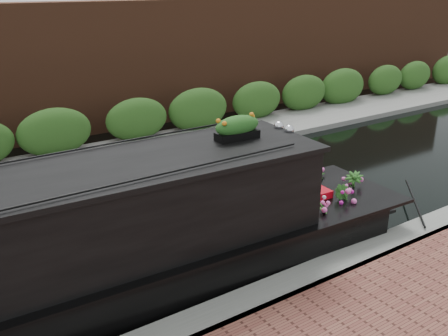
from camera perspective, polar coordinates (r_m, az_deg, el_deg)
ground at (r=9.99m, az=-9.18°, el=-6.85°), size 80.00×80.00×0.00m
near_bank_coping at (r=7.54m, az=2.08°, el=-16.59°), size 40.00×0.60×0.50m
far_bank_path at (r=13.63m, az=-16.75°, el=0.14°), size 40.00×2.40×0.34m
far_hedge at (r=14.45m, az=-17.86°, el=1.17°), size 40.00×1.10×2.80m
far_brick_wall at (r=16.39m, az=-20.02°, el=3.18°), size 40.00×1.00×8.00m
narrowboat at (r=7.50m, az=-18.34°, el=-10.46°), size 11.87×2.61×2.75m
rope_fender at (r=10.98m, az=15.65°, el=-3.72°), size 0.36×0.40×0.36m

